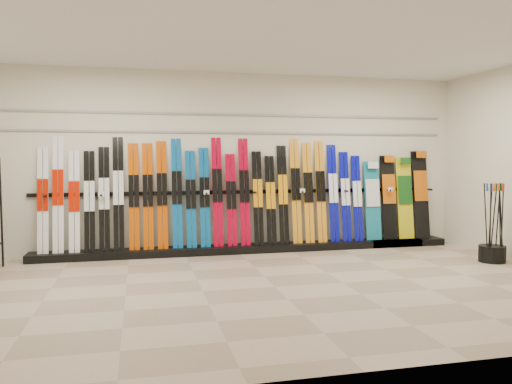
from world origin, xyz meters
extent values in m
plane|color=gray|center=(0.00, 0.00, 0.00)|extent=(8.00, 8.00, 0.00)
plane|color=beige|center=(0.00, 2.50, 1.50)|extent=(8.00, 0.00, 8.00)
plane|color=silver|center=(0.00, 0.00, 3.00)|extent=(8.00, 8.00, 0.00)
cube|color=black|center=(0.22, 2.28, 0.06)|extent=(8.00, 0.40, 0.12)
cube|color=white|center=(-3.05, 2.36, 0.93)|extent=(0.17, 0.27, 1.62)
cube|color=white|center=(-2.83, 2.37, 1.03)|extent=(0.17, 0.30, 1.83)
cube|color=white|center=(-2.59, 2.35, 0.90)|extent=(0.17, 0.26, 1.57)
cube|color=black|center=(-2.37, 2.35, 0.90)|extent=(0.17, 0.26, 1.57)
cube|color=black|center=(-2.14, 2.36, 0.93)|extent=(0.17, 0.27, 1.63)
cube|color=black|center=(-1.93, 2.37, 1.01)|extent=(0.17, 0.29, 1.79)
cube|color=#C64700|center=(-1.69, 2.36, 0.97)|extent=(0.17, 0.28, 1.69)
cube|color=#C64700|center=(-1.47, 2.36, 0.97)|extent=(0.17, 0.28, 1.70)
cube|color=#C64700|center=(-1.25, 2.36, 0.98)|extent=(0.17, 0.28, 1.73)
cube|color=#095699|center=(-1.01, 2.37, 1.01)|extent=(0.17, 0.29, 1.77)
cube|color=#095699|center=(-0.78, 2.35, 0.91)|extent=(0.17, 0.26, 1.58)
cube|color=#095699|center=(-0.56, 2.36, 0.93)|extent=(0.17, 0.27, 1.63)
cube|color=#B5001F|center=(-0.34, 2.37, 1.03)|extent=(0.17, 0.30, 1.82)
cube|color=#B5001F|center=(-0.11, 2.35, 0.88)|extent=(0.17, 0.25, 1.52)
cube|color=#B5001F|center=(0.12, 2.37, 1.01)|extent=(0.17, 0.29, 1.79)
cube|color=black|center=(0.34, 2.35, 0.90)|extent=(0.17, 0.26, 1.57)
cube|color=black|center=(0.57, 2.35, 0.86)|extent=(0.17, 0.25, 1.49)
cube|color=black|center=(0.79, 2.36, 0.95)|extent=(0.17, 0.27, 1.67)
cube|color=orange|center=(1.02, 2.37, 1.03)|extent=(0.17, 0.30, 1.83)
cube|color=orange|center=(1.25, 2.36, 0.98)|extent=(0.17, 0.28, 1.72)
cube|color=orange|center=(1.47, 2.37, 1.00)|extent=(0.17, 0.29, 1.76)
cube|color=#080C9C|center=(1.71, 2.36, 0.96)|extent=(0.17, 0.28, 1.69)
cube|color=#080C9C|center=(1.93, 2.35, 0.90)|extent=(0.17, 0.26, 1.56)
cube|color=#080C9C|center=(2.15, 2.35, 0.87)|extent=(0.17, 0.25, 1.50)
cube|color=#14728C|center=(2.45, 2.35, 0.81)|extent=(0.29, 0.22, 1.39)
cube|color=black|center=(2.77, 2.36, 0.87)|extent=(0.28, 0.23, 1.50)
cube|color=gold|center=(3.09, 2.35, 0.85)|extent=(0.30, 0.23, 1.46)
cube|color=black|center=(3.41, 2.36, 0.91)|extent=(0.30, 0.24, 1.58)
cylinder|color=black|center=(3.60, 0.65, 0.12)|extent=(0.39, 0.39, 0.25)
cylinder|color=black|center=(3.51, 0.61, 0.61)|extent=(0.11, 0.11, 1.18)
cylinder|color=black|center=(3.57, 0.62, 0.61)|extent=(0.09, 0.02, 1.18)
cylinder|color=black|center=(3.47, 0.64, 0.61)|extent=(0.04, 0.13, 1.18)
cylinder|color=black|center=(3.72, 0.65, 0.61)|extent=(0.12, 0.06, 1.18)
cylinder|color=black|center=(3.65, 0.53, 0.61)|extent=(0.02, 0.02, 1.18)
cylinder|color=black|center=(3.65, 0.62, 0.61)|extent=(0.05, 0.04, 1.18)
cylinder|color=black|center=(3.50, 0.60, 0.61)|extent=(0.10, 0.09, 1.18)
cylinder|color=black|center=(3.72, 0.63, 0.61)|extent=(0.08, 0.08, 1.18)
cube|color=gray|center=(0.00, 2.48, 2.00)|extent=(7.60, 0.02, 0.03)
cube|color=gray|center=(0.00, 2.48, 2.30)|extent=(7.60, 0.02, 0.03)
camera|label=1|loc=(-1.60, -5.81, 1.59)|focal=35.00mm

